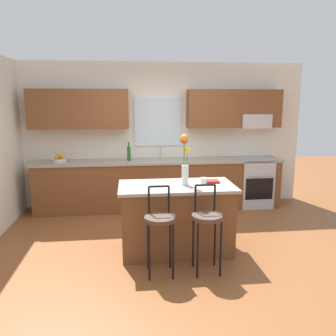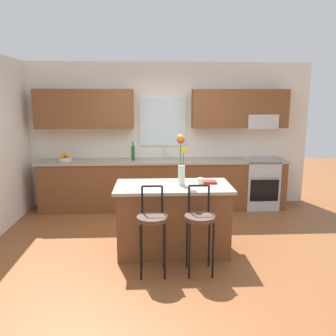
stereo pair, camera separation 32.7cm
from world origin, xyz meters
TOP-DOWN VIEW (x-y plane):
  - ground_plane at (0.00, 0.00)m, footprint 14.00×14.00m
  - back_wall_assembly at (0.03, 1.98)m, footprint 5.60×0.50m
  - counter_run at (0.00, 1.70)m, footprint 4.56×0.64m
  - sink_faucet at (0.03, 1.84)m, footprint 0.02×0.13m
  - oven_range at (1.82, 1.68)m, footprint 0.60×0.64m
  - kitchen_island at (0.06, -0.18)m, footprint 1.51×0.77m
  - bar_stool_near at (-0.21, -0.78)m, footprint 0.36×0.36m
  - bar_stool_middle at (0.34, -0.78)m, footprint 0.36×0.36m
  - flower_vase at (0.17, -0.19)m, footprint 0.12×0.15m
  - mug_ceramic at (0.42, -0.19)m, footprint 0.08×0.08m
  - cookbook at (0.54, -0.11)m, footprint 0.20×0.15m
  - fruit_bowl_oranges at (-1.79, 1.70)m, footprint 0.24×0.24m
  - bottle_olive_oil at (-0.56, 1.70)m, footprint 0.06×0.06m

SIDE VIEW (x-z plane):
  - ground_plane at x=0.00m, z-range 0.00..0.00m
  - oven_range at x=1.82m, z-range 0.00..0.92m
  - kitchen_island at x=0.06m, z-range 0.00..0.92m
  - counter_run at x=0.00m, z-range 0.01..0.93m
  - bar_stool_near at x=-0.21m, z-range 0.11..1.16m
  - bar_stool_middle at x=0.34m, z-range 0.11..1.16m
  - cookbook at x=0.54m, z-range 0.92..0.95m
  - mug_ceramic at x=0.42m, z-range 0.92..1.01m
  - fruit_bowl_oranges at x=-1.79m, z-range 0.89..1.05m
  - bottle_olive_oil at x=-0.56m, z-range 0.89..1.23m
  - sink_faucet at x=0.03m, z-range 0.95..1.18m
  - flower_vase at x=0.17m, z-range 0.94..1.61m
  - back_wall_assembly at x=0.03m, z-range 0.16..2.86m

